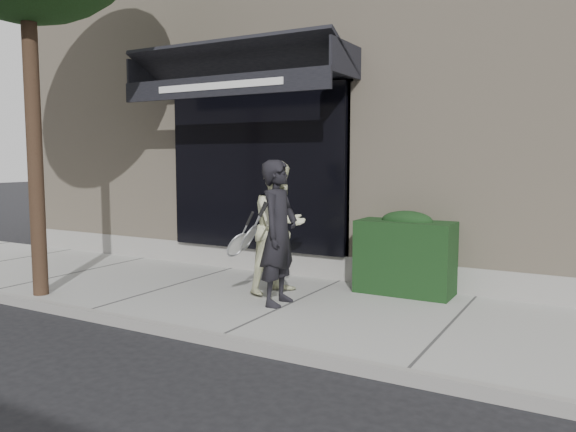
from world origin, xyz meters
The scene contains 7 objects.
ground centered at (0.00, 0.00, 0.00)m, with size 80.00×80.00×0.00m, color black.
sidewalk centered at (0.00, 0.00, 0.06)m, with size 20.00×3.00×0.12m, color #A0A09B.
curb centered at (0.00, -1.55, 0.07)m, with size 20.00×0.10×0.14m, color gray.
building_facade centered at (-0.01, 4.96, 2.74)m, with size 14.30×8.04×5.64m.
hedge centered at (1.10, 1.25, 0.66)m, with size 1.30×0.70×1.14m.
pedestrian_front centered at (-0.12, -0.15, 1.03)m, with size 0.78×0.86×1.83m.
pedestrian_back centered at (-0.41, 0.38, 1.03)m, with size 0.93×1.06×1.82m.
Camera 1 is at (3.43, -6.18, 1.96)m, focal length 35.00 mm.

